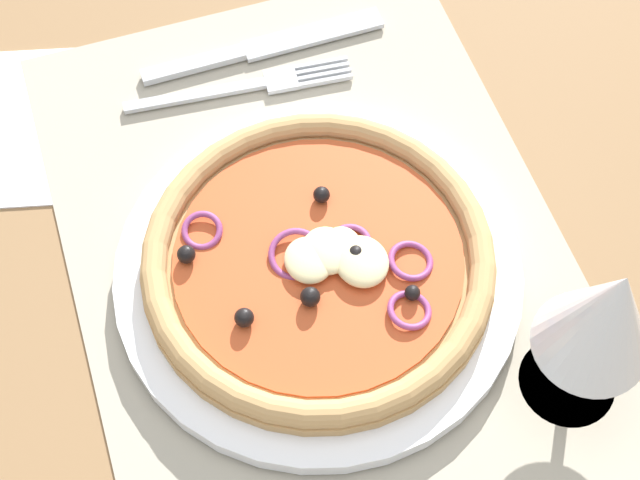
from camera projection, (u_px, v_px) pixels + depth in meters
ground_plane at (317, 261)px, 70.70cm from camera, size 190.00×140.00×2.40cm
placemat at (317, 251)px, 69.48cm from camera, size 48.14×34.33×0.40cm
plate at (318, 272)px, 67.59cm from camera, size 28.13×28.13×1.44cm
pizza at (319, 260)px, 66.01cm from camera, size 24.12×24.12×2.64cm
fork at (252, 85)px, 76.45cm from camera, size 3.14×18.06×0.44cm
knife at (266, 46)px, 78.39cm from camera, size 2.12×20.02×0.62cm
wine_glass at (605, 316)px, 55.89cm from camera, size 7.20×7.20×14.90cm
napkin at (48, 123)px, 75.16cm from camera, size 17.77×16.69×0.36cm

